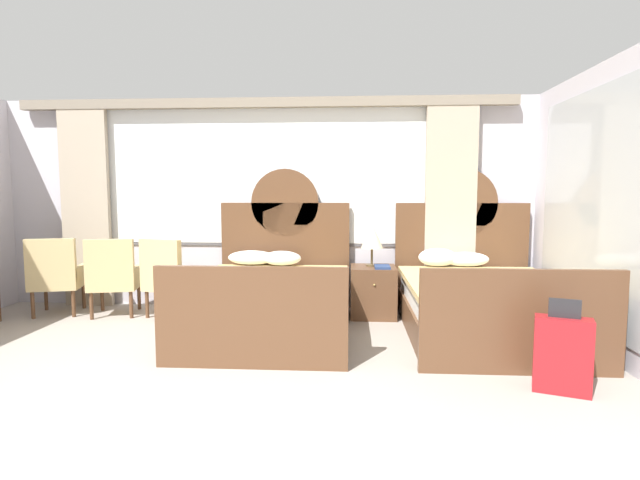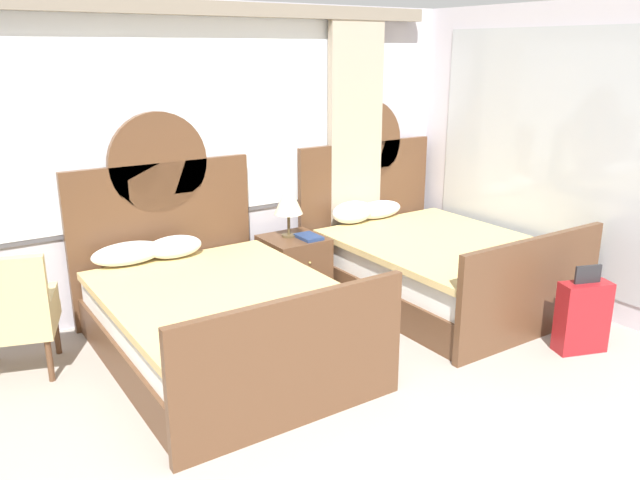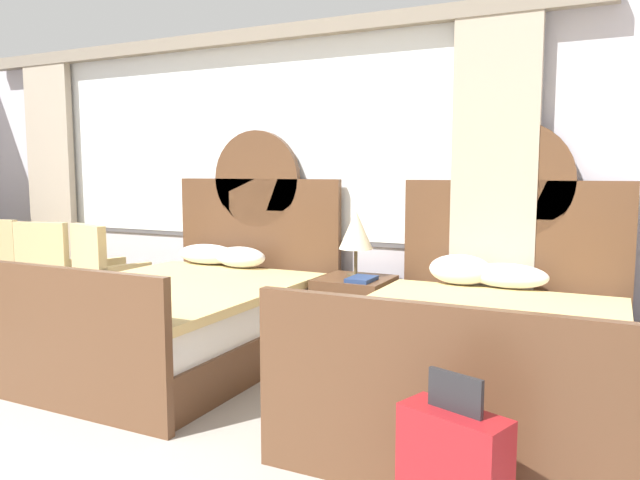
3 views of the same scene
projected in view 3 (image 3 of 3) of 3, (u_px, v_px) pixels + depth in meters
name	position (u px, v px, depth m)	size (l,w,h in m)	color
wall_back_window	(238.00, 169.00, 5.61)	(6.85, 0.22, 2.70)	silver
bed_near_window	(185.00, 313.00, 4.60)	(1.65, 2.26, 1.80)	brown
bed_near_mirror	(481.00, 352.00, 3.62)	(1.65, 2.26, 1.80)	brown
nightstand_between_beds	(355.00, 316.00, 4.72)	(0.54, 0.56, 0.61)	brown
table_lamp_on_nightstand	(356.00, 231.00, 4.70)	(0.27, 0.27, 0.52)	brown
book_on_nightstand	(362.00, 279.00, 4.55)	(0.18, 0.26, 0.03)	navy
armchair_by_window_left	(105.00, 272.00, 5.61)	(0.69, 0.69, 0.95)	tan
armchair_by_window_centre	(53.00, 267.00, 5.91)	(0.65, 0.65, 0.95)	tan
armchair_by_window_right	(4.00, 262.00, 6.22)	(0.67, 0.67, 0.95)	tan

